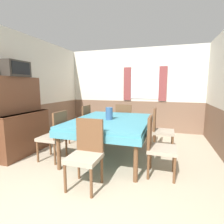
{
  "coord_description": "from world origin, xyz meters",
  "views": [
    {
      "loc": [
        1.03,
        -1.05,
        1.42
      ],
      "look_at": [
        -0.02,
        2.27,
        0.91
      ],
      "focal_mm": 28.0,
      "sensor_mm": 36.0,
      "label": 1
    }
  ],
  "objects_px": {
    "dining_table": "(111,124)",
    "chair_head_near": "(86,151)",
    "chair_head_window": "(124,121)",
    "chair_left_near": "(55,134)",
    "tv": "(16,69)",
    "sideboard": "(21,122)",
    "chair_right_near": "(157,144)",
    "chair_right_far": "(160,128)",
    "chair_left_far": "(82,123)",
    "vase": "(109,113)"
  },
  "relations": [
    {
      "from": "chair_right_far",
      "to": "tv",
      "type": "distance_m",
      "value": 3.24
    },
    {
      "from": "chair_left_near",
      "to": "chair_right_far",
      "type": "height_order",
      "value": "same"
    },
    {
      "from": "chair_right_near",
      "to": "sideboard",
      "type": "distance_m",
      "value": 2.8
    },
    {
      "from": "chair_right_near",
      "to": "vase",
      "type": "xyz_separation_m",
      "value": [
        -0.98,
        0.52,
        0.37
      ]
    },
    {
      "from": "vase",
      "to": "sideboard",
      "type": "bearing_deg",
      "value": -166.29
    },
    {
      "from": "chair_right_near",
      "to": "chair_head_window",
      "type": "bearing_deg",
      "value": -151.12
    },
    {
      "from": "dining_table",
      "to": "chair_right_far",
      "type": "bearing_deg",
      "value": 30.4
    },
    {
      "from": "chair_head_window",
      "to": "chair_left_near",
      "type": "xyz_separation_m",
      "value": [
        -0.95,
        -1.73,
        0.0
      ]
    },
    {
      "from": "chair_head_near",
      "to": "sideboard",
      "type": "relative_size",
      "value": 0.59
    },
    {
      "from": "chair_left_near",
      "to": "chair_right_far",
      "type": "distance_m",
      "value": 2.21
    },
    {
      "from": "chair_left_near",
      "to": "sideboard",
      "type": "bearing_deg",
      "value": 84.69
    },
    {
      "from": "chair_head_window",
      "to": "chair_right_far",
      "type": "bearing_deg",
      "value": -32.62
    },
    {
      "from": "chair_left_near",
      "to": "vase",
      "type": "distance_m",
      "value": 1.12
    },
    {
      "from": "chair_head_window",
      "to": "vase",
      "type": "xyz_separation_m",
      "value": [
        -0.03,
        -1.2,
        0.37
      ]
    },
    {
      "from": "chair_head_window",
      "to": "chair_right_far",
      "type": "xyz_separation_m",
      "value": [
        0.95,
        -0.61,
        0.0
      ]
    },
    {
      "from": "chair_right_near",
      "to": "dining_table",
      "type": "bearing_deg",
      "value": -120.4
    },
    {
      "from": "chair_right_near",
      "to": "chair_right_far",
      "type": "distance_m",
      "value": 1.12
    },
    {
      "from": "chair_right_near",
      "to": "tv",
      "type": "height_order",
      "value": "tv"
    },
    {
      "from": "chair_left_far",
      "to": "vase",
      "type": "height_order",
      "value": "vase"
    },
    {
      "from": "tv",
      "to": "chair_left_far",
      "type": "bearing_deg",
      "value": 50.38
    },
    {
      "from": "chair_head_window",
      "to": "sideboard",
      "type": "height_order",
      "value": "sideboard"
    },
    {
      "from": "chair_right_far",
      "to": "vase",
      "type": "distance_m",
      "value": 1.21
    },
    {
      "from": "sideboard",
      "to": "chair_right_near",
      "type": "bearing_deg",
      "value": -1.69
    },
    {
      "from": "chair_head_window",
      "to": "tv",
      "type": "xyz_separation_m",
      "value": [
        -1.83,
        -1.67,
        1.26
      ]
    },
    {
      "from": "chair_left_near",
      "to": "chair_head_near",
      "type": "distance_m",
      "value": 1.13
    },
    {
      "from": "dining_table",
      "to": "vase",
      "type": "height_order",
      "value": "vase"
    },
    {
      "from": "chair_left_near",
      "to": "tv",
      "type": "bearing_deg",
      "value": 86.53
    },
    {
      "from": "chair_head_window",
      "to": "chair_head_near",
      "type": "bearing_deg",
      "value": -90.0
    },
    {
      "from": "chair_head_window",
      "to": "chair_left_far",
      "type": "distance_m",
      "value": 1.13
    },
    {
      "from": "chair_right_far",
      "to": "chair_head_near",
      "type": "relative_size",
      "value": 1.0
    },
    {
      "from": "tv",
      "to": "vase",
      "type": "relative_size",
      "value": 2.18
    },
    {
      "from": "dining_table",
      "to": "vase",
      "type": "relative_size",
      "value": 7.87
    },
    {
      "from": "sideboard",
      "to": "tv",
      "type": "bearing_deg",
      "value": -75.58
    },
    {
      "from": "chair_head_window",
      "to": "chair_right_near",
      "type": "xyz_separation_m",
      "value": [
        0.95,
        -1.73,
        0.0
      ]
    },
    {
      "from": "chair_left_near",
      "to": "chair_right_far",
      "type": "xyz_separation_m",
      "value": [
        1.9,
        1.12,
        0.0
      ]
    },
    {
      "from": "dining_table",
      "to": "chair_head_near",
      "type": "bearing_deg",
      "value": -90.0
    },
    {
      "from": "chair_right_near",
      "to": "chair_left_far",
      "type": "xyz_separation_m",
      "value": [
        -1.9,
        1.12,
        0.0
      ]
    },
    {
      "from": "chair_head_near",
      "to": "sideboard",
      "type": "height_order",
      "value": "sideboard"
    },
    {
      "from": "chair_head_near",
      "to": "tv",
      "type": "bearing_deg",
      "value": -19.88
    },
    {
      "from": "vase",
      "to": "dining_table",
      "type": "bearing_deg",
      "value": 47.49
    },
    {
      "from": "dining_table",
      "to": "chair_right_far",
      "type": "xyz_separation_m",
      "value": [
        0.95,
        0.56,
        -0.15
      ]
    },
    {
      "from": "chair_right_near",
      "to": "chair_right_far",
      "type": "height_order",
      "value": "same"
    },
    {
      "from": "chair_head_near",
      "to": "chair_left_far",
      "type": "bearing_deg",
      "value": -61.12
    },
    {
      "from": "chair_right_near",
      "to": "tv",
      "type": "distance_m",
      "value": 3.06
    },
    {
      "from": "chair_right_near",
      "to": "chair_right_far",
      "type": "relative_size",
      "value": 1.0
    },
    {
      "from": "chair_head_window",
      "to": "dining_table",
      "type": "bearing_deg",
      "value": -90.0
    },
    {
      "from": "chair_right_near",
      "to": "sideboard",
      "type": "relative_size",
      "value": 0.59
    },
    {
      "from": "chair_head_window",
      "to": "sideboard",
      "type": "xyz_separation_m",
      "value": [
        -1.84,
        -1.64,
        0.17
      ]
    },
    {
      "from": "dining_table",
      "to": "chair_right_near",
      "type": "xyz_separation_m",
      "value": [
        0.95,
        -0.56,
        -0.15
      ]
    },
    {
      "from": "chair_left_near",
      "to": "dining_table",
      "type": "bearing_deg",
      "value": -59.6
    }
  ]
}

